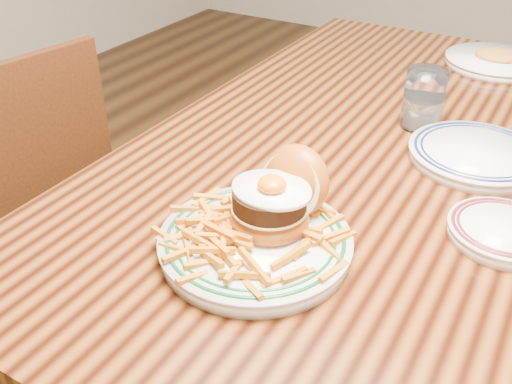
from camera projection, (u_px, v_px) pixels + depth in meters
The scene contains 8 objects.
floor at pixel (338, 376), 1.61m from camera, with size 6.00×6.00×0.00m, color black.
table at pixel (362, 175), 1.25m from camera, with size 0.85×1.60×0.75m.
chair_left at pixel (26, 195), 1.54m from camera, with size 0.46×0.46×0.87m.
main_plate at pixel (262, 226), 0.87m from camera, with size 0.30×0.31×0.14m.
side_plate at pixel (503, 231), 0.90m from camera, with size 0.17×0.19×0.03m.
rear_plate at pixel (477, 154), 1.11m from camera, with size 0.26×0.26×0.03m.
water_glass at pixel (423, 102), 1.22m from camera, with size 0.09×0.09×0.13m.
far_plate at pixel (496, 61), 1.56m from camera, with size 0.27×0.27×0.05m.
Camera 1 is at (0.34, -1.04, 1.31)m, focal length 40.00 mm.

